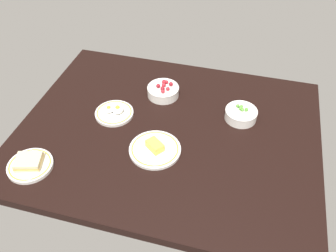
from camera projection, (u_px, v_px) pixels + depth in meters
The scene contains 6 objects.
dining_table at pixel (168, 133), 153.48cm from camera, with size 126.51×100.31×4.00cm, color black.
plate_cheese at pixel (155, 149), 142.40cm from camera, with size 20.90×20.90×4.54cm.
bowl_peas at pixel (241, 114), 155.47cm from camera, with size 14.13×14.13×5.99cm.
bowl_berries at pixel (163, 91), 167.43cm from camera, with size 15.02×15.02×6.49cm.
plate_eggs at pixel (114, 112), 158.39cm from camera, with size 17.12×17.12×4.97cm.
plate_sandwich at pixel (30, 164), 135.88cm from camera, with size 17.40×17.40×4.61cm.
Camera 1 is at (28.60, -105.94, 109.34)cm, focal length 38.02 mm.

